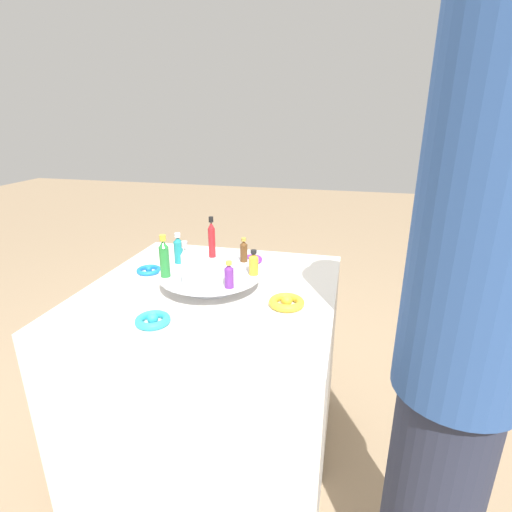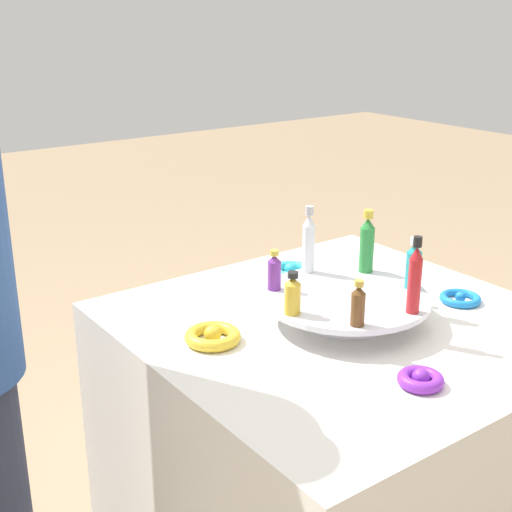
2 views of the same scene
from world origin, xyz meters
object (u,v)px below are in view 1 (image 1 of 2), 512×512
Objects in this scene: bottle_clear at (186,267)px; ribbon_bow_teal at (153,320)px; ribbon_bow_gold at (287,302)px; ribbon_bow_blue at (149,270)px; bottle_gold at (254,263)px; bottle_teal at (178,249)px; display_stand at (211,276)px; person_figure at (465,335)px; bottle_red at (212,239)px; ribbon_bow_purple at (252,259)px; bottle_green at (164,258)px; bottle_brown at (244,251)px; bottle_purple at (229,275)px.

bottle_clear is 1.52× the size of ribbon_bow_teal.
bottle_clear reaches higher than ribbon_bow_gold.
bottle_clear reaches higher than ribbon_bow_blue.
bottle_gold is 0.29m from bottle_teal.
display_stand is 3.14× the size of ribbon_bow_gold.
ribbon_bow_teal is 1.10× the size of ribbon_bow_blue.
ribbon_bow_teal is at bearing -150.70° from ribbon_bow_blue.
bottle_gold is at bearing -6.17° from person_figure.
person_figure reaches higher than bottle_red.
ribbon_bow_teal is 0.79m from person_figure.
ribbon_bow_blue is (-0.20, 0.35, -0.00)m from ribbon_bow_purple.
bottle_red reaches higher than bottle_teal.
bottle_green is 0.94× the size of bottle_clear.
bottle_clear reaches higher than bottle_green.
ribbon_bow_gold is at bearing -105.70° from display_stand.
display_stand is at bearing 164.30° from ribbon_bow_purple.
person_figure is (-0.25, -0.83, -0.02)m from bottle_green.
bottle_gold is 0.05× the size of person_figure.
bottle_clear is at bearing 171.13° from display_stand.
person_figure is (-0.39, -0.98, 0.09)m from ribbon_bow_blue.
display_stand is 3.47× the size of ribbon_bow_teal.
ribbon_bow_teal is (-0.39, 0.16, -0.09)m from bottle_brown.
ribbon_bow_teal is at bearing 164.30° from ribbon_bow_purple.
bottle_gold reaches higher than ribbon_bow_purple.
bottle_gold is 0.13m from bottle_brown.
ribbon_bow_purple is at bearing -44.39° from bottle_teal.
bottle_purple is at bearing -124.58° from bottle_teal.
bottle_green is 1.28× the size of ribbon_bow_gold.
bottle_teal is (0.20, 0.11, -0.02)m from bottle_clear.
bottle_green is at bearing 149.38° from ribbon_bow_purple.
bottle_teal is at bearing 3.99° from bottle_green.
bottle_red is at bearing -7.25° from person_figure.
ribbon_bow_teal is at bearing 20.89° from person_figure.
bottle_purple is 0.86× the size of ribbon_bow_teal.
bottle_red is at bearing -4.69° from ribbon_bow_teal.
ribbon_bow_purple is at bearing -60.70° from ribbon_bow_blue.
bottle_brown is at bearing 29.70° from bottle_gold.
ribbon_bow_gold reaches higher than ribbon_bow_teal.
display_stand is 0.17m from bottle_green.
ribbon_bow_gold is (-0.09, -0.13, -0.08)m from bottle_gold.
bottle_brown reaches higher than ribbon_bow_purple.
bottle_red is at bearing 29.70° from bottle_purple.
person_figure is (-0.05, -0.78, 0.09)m from ribbon_bow_teal.
bottle_red reaches higher than bottle_brown.
bottle_teal is at bearing 135.61° from ribbon_bow_purple.
bottle_purple is 0.42m from ribbon_bow_blue.
bottle_brown is 0.76m from person_figure.
ribbon_bow_blue is 1.06m from person_figure.
person_figure reaches higher than ribbon_bow_purple.
display_stand is 4.07× the size of bottle_gold.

